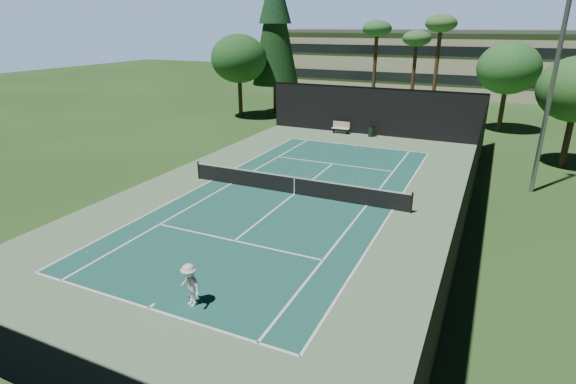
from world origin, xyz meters
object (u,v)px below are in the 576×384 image
at_px(tennis_net, 294,185).
at_px(player, 190,285).
at_px(tennis_ball_b, 307,177).
at_px(trash_bin, 371,131).
at_px(tennis_ball_a, 87,253).
at_px(tennis_ball_d, 271,175).
at_px(tennis_ball_c, 359,178).
at_px(park_bench, 341,127).

relative_size(tennis_net, player, 8.33).
relative_size(tennis_net, tennis_ball_b, 213.03).
xyz_separation_m(tennis_ball_b, trash_bin, (0.75, 12.41, 0.45)).
bearing_deg(tennis_ball_a, tennis_net, 63.64).
bearing_deg(tennis_ball_b, tennis_ball_a, -109.04).
distance_m(tennis_ball_b, trash_bin, 12.44).
height_order(tennis_net, trash_bin, tennis_net).
xyz_separation_m(tennis_ball_a, tennis_ball_d, (2.27, 12.28, -0.00)).
height_order(tennis_ball_a, tennis_ball_c, same).
distance_m(tennis_ball_d, trash_bin, 13.34).
height_order(tennis_net, tennis_ball_c, tennis_net).
relative_size(tennis_net, tennis_ball_a, 186.47).
relative_size(tennis_ball_d, park_bench, 0.04).
relative_size(player, park_bench, 1.03).
xyz_separation_m(tennis_ball_a, trash_bin, (5.19, 25.29, 0.44)).
relative_size(player, tennis_ball_b, 25.57).
relative_size(tennis_ball_c, tennis_ball_d, 1.14).
distance_m(tennis_net, player, 11.17).
bearing_deg(tennis_ball_c, park_bench, 113.80).
xyz_separation_m(tennis_ball_b, tennis_ball_c, (3.01, 1.16, 0.00)).
bearing_deg(tennis_ball_a, tennis_ball_b, 70.96).
height_order(player, tennis_ball_b, player).
xyz_separation_m(player, tennis_ball_c, (1.36, 15.21, -0.74)).
relative_size(tennis_ball_b, trash_bin, 0.06).
xyz_separation_m(tennis_ball_c, trash_bin, (-2.26, 11.25, 0.44)).
height_order(tennis_ball_b, tennis_ball_d, same).
bearing_deg(park_bench, tennis_net, -80.94).
xyz_separation_m(player, park_bench, (-3.64, 26.54, -0.23)).
bearing_deg(tennis_ball_a, player, -10.81).
relative_size(tennis_net, tennis_ball_d, 212.85).
distance_m(park_bench, trash_bin, 2.73).
height_order(tennis_ball_c, tennis_ball_d, tennis_ball_c).
distance_m(tennis_net, tennis_ball_c, 4.86).
distance_m(tennis_ball_a, trash_bin, 25.83).
bearing_deg(tennis_net, park_bench, 99.06).
distance_m(tennis_ball_c, park_bench, 12.39).
height_order(tennis_net, tennis_ball_a, tennis_net).
bearing_deg(tennis_ball_c, player, -95.10).
xyz_separation_m(tennis_ball_d, park_bench, (0.20, 13.09, 0.52)).
relative_size(tennis_ball_b, tennis_ball_d, 1.00).
bearing_deg(tennis_ball_a, park_bench, 84.45).
relative_size(tennis_ball_c, trash_bin, 0.07).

